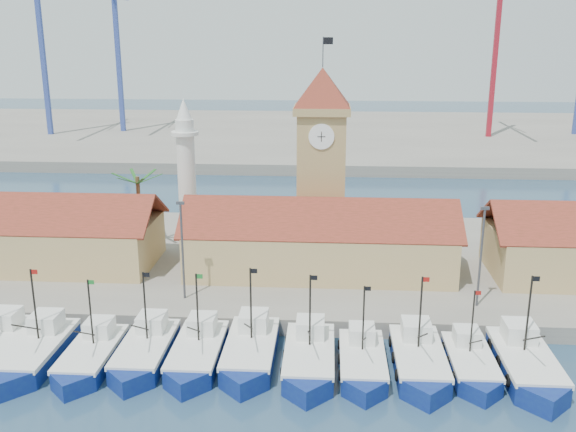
{
  "coord_description": "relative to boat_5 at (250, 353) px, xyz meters",
  "views": [
    {
      "loc": [
        0.82,
        -40.94,
        24.71
      ],
      "look_at": [
        -3.02,
        18.0,
        7.67
      ],
      "focal_mm": 40.0,
      "sensor_mm": 36.0,
      "label": 1
    }
  ],
  "objects": [
    {
      "name": "ground",
      "position": [
        4.99,
        -3.31,
        -0.82
      ],
      "size": [
        400.0,
        400.0,
        0.0
      ],
      "primitive_type": "plane",
      "color": "navy",
      "rests_on": "ground"
    },
    {
      "name": "boat_4",
      "position": [
        -4.07,
        -0.47,
        -0.04
      ],
      "size": [
        3.63,
        9.94,
        7.52
      ],
      "color": "navy",
      "rests_on": "ground"
    },
    {
      "name": "boat_3",
      "position": [
        -8.16,
        -0.45,
        -0.04
      ],
      "size": [
        3.64,
        9.96,
        7.54
      ],
      "color": "navy",
      "rests_on": "ground"
    },
    {
      "name": "hall_center",
      "position": [
        4.99,
        16.69,
        3.17
      ],
      "size": [
        27.04,
        10.13,
        7.61
      ],
      "color": "tan",
      "rests_on": "quay"
    },
    {
      "name": "boat_10",
      "position": [
        20.7,
        -0.74,
        0.02
      ],
      "size": [
        3.91,
        10.7,
        8.09
      ],
      "color": "navy",
      "rests_on": "ground"
    },
    {
      "name": "crane_red_right",
      "position": [
        41.4,
        100.39,
        23.64
      ],
      "size": [
        1.0,
        31.73,
        40.59
      ],
      "color": "maroon",
      "rests_on": "terminal"
    },
    {
      "name": "boat_2",
      "position": [
        -12.12,
        -1.36,
        -0.07
      ],
      "size": [
        3.47,
        9.49,
        7.18
      ],
      "color": "navy",
      "rests_on": "ground"
    },
    {
      "name": "minaret",
      "position": [
        -10.01,
        24.69,
        8.91
      ],
      "size": [
        3.0,
        3.0,
        16.3
      ],
      "color": "silver",
      "rests_on": "quay"
    },
    {
      "name": "quay",
      "position": [
        4.99,
        20.69,
        -0.07
      ],
      "size": [
        140.0,
        32.0,
        1.5
      ],
      "primitive_type": "cube",
      "color": "gray",
      "rests_on": "ground"
    },
    {
      "name": "palm_tree",
      "position": [
        -15.01,
        22.69,
        5.43
      ],
      "size": [
        5.6,
        5.03,
        8.39
      ],
      "color": "brown",
      "rests_on": "quay"
    },
    {
      "name": "boat_7",
      "position": [
        8.59,
        -0.9,
        -0.09
      ],
      "size": [
        3.39,
        9.29,
        7.03
      ],
      "color": "navy",
      "rests_on": "ground"
    },
    {
      "name": "lamp_posts",
      "position": [
        5.49,
        8.69,
        5.66
      ],
      "size": [
        80.7,
        0.25,
        9.03
      ],
      "color": "#3F3F44",
      "rests_on": "quay"
    },
    {
      "name": "crane_blue_near",
      "position": [
        -43.1,
        103.51,
        22.19
      ],
      "size": [
        1.0,
        30.4,
        38.17
      ],
      "color": "#324799",
      "rests_on": "terminal"
    },
    {
      "name": "boat_6",
      "position": [
        4.58,
        -0.79,
        -0.01
      ],
      "size": [
        3.75,
        10.27,
        7.77
      ],
      "color": "navy",
      "rests_on": "ground"
    },
    {
      "name": "boat_8",
      "position": [
        12.84,
        -0.58,
        -0.01
      ],
      "size": [
        3.74,
        10.26,
        7.76
      ],
      "color": "navy",
      "rests_on": "ground"
    },
    {
      "name": "boat_1",
      "position": [
        -16.58,
        -1.19,
        -0.0
      ],
      "size": [
        3.79,
        10.39,
        7.86
      ],
      "color": "navy",
      "rests_on": "ground"
    },
    {
      "name": "boat_5",
      "position": [
        0.0,
        0.0,
        0.0
      ],
      "size": [
        3.81,
        10.43,
        7.89
      ],
      "color": "navy",
      "rests_on": "ground"
    },
    {
      "name": "terminal",
      "position": [
        4.99,
        106.69,
        0.18
      ],
      "size": [
        240.0,
        80.0,
        2.0
      ],
      "primitive_type": "cube",
      "color": "gray",
      "rests_on": "ground"
    },
    {
      "name": "hall_left",
      "position": [
        -27.01,
        16.69,
        3.17
      ],
      "size": [
        31.2,
        10.13,
        7.61
      ],
      "color": "tan",
      "rests_on": "quay"
    },
    {
      "name": "boat_9",
      "position": [
        16.71,
        -0.53,
        -0.12
      ],
      "size": [
        3.25,
        8.91,
        6.74
      ],
      "color": "navy",
      "rests_on": "ground"
    },
    {
      "name": "clock_tower",
      "position": [
        4.99,
        22.69,
        11.14
      ],
      "size": [
        5.8,
        5.8,
        22.7
      ],
      "color": "#A28553",
      "rests_on": "quay"
    },
    {
      "name": "crane_blue_far",
      "position": [
        -58.22,
        96.94,
        26.21
      ],
      "size": [
        1.0,
        35.54,
        44.67
      ],
      "color": "#324799",
      "rests_on": "terminal"
    }
  ]
}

